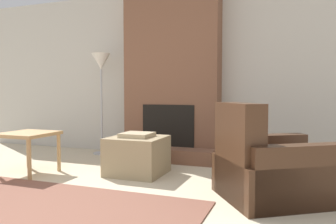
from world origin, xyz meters
The scene contains 7 objects.
wall_back centered at (0.00, 3.23, 1.30)m, with size 7.45×0.06×2.60m, color #BCB7AD.
fireplace centered at (0.00, 3.00, 1.22)m, with size 1.45×0.67×2.60m.
ottoman centered at (-0.03, 1.88, 0.23)m, with size 0.64×0.62×0.50m.
armchair centered at (1.54, 1.47, 0.26)m, with size 1.31×1.25×0.89m.
side_table centered at (-1.27, 1.43, 0.43)m, with size 0.57×0.58×0.51m.
floor_lamp_left centered at (-1.15, 2.89, 1.36)m, with size 0.30×0.30×1.61m.
area_rug centered at (-0.18, 0.50, 0.01)m, with size 2.52×1.36×0.01m, color brown.
Camera 1 is at (1.68, -1.65, 0.98)m, focal length 35.00 mm.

